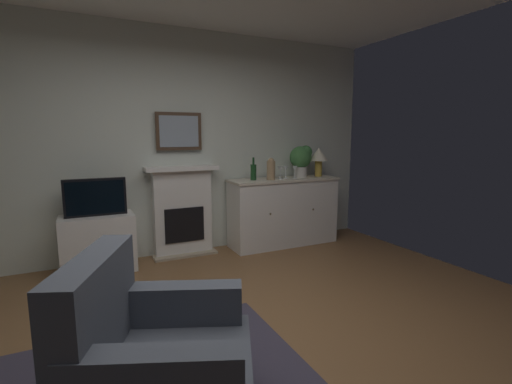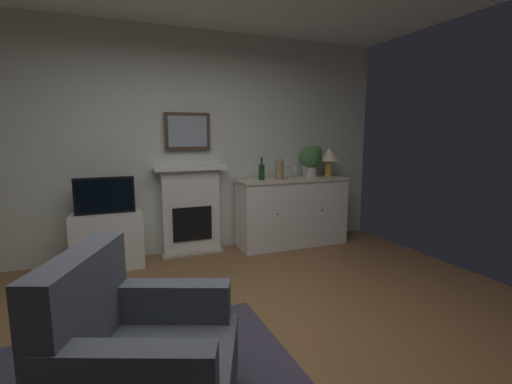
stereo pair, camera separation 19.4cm
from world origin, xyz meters
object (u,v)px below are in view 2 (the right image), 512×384
at_px(table_lamp, 329,157).
at_px(armchair, 139,358).
at_px(tv_set, 105,196).
at_px(tv_cabinet, 108,240).
at_px(framed_picture, 188,131).
at_px(sideboard_cabinet, 292,212).
at_px(wine_bottle, 262,172).
at_px(wine_glass_right, 304,169).
at_px(potted_plant_small, 311,158).
at_px(vase_decorative, 279,169).
at_px(wine_glass_center, 295,169).
at_px(wine_glass_left, 289,170).
at_px(fireplace_unit, 191,210).

distance_m(table_lamp, armchair, 3.79).
bearing_deg(tv_set, tv_cabinet, 90.00).
relative_size(framed_picture, sideboard_cabinet, 0.37).
bearing_deg(wine_bottle, framed_picture, 167.01).
bearing_deg(wine_glass_right, framed_picture, 170.00).
xyz_separation_m(potted_plant_small, armchair, (-2.47, -2.56, -0.77)).
height_order(vase_decorative, potted_plant_small, potted_plant_small).
bearing_deg(vase_decorative, potted_plant_small, 10.37).
distance_m(wine_bottle, armchair, 3.13).
bearing_deg(wine_bottle, tv_set, -179.24).
bearing_deg(table_lamp, wine_glass_right, -174.69).
height_order(wine_glass_right, tv_set, wine_glass_right).
relative_size(wine_glass_center, tv_cabinet, 0.22).
distance_m(vase_decorative, potted_plant_small, 0.54).
distance_m(sideboard_cabinet, wine_glass_left, 0.58).
relative_size(fireplace_unit, armchair, 1.06).
relative_size(sideboard_cabinet, potted_plant_small, 3.47).
height_order(wine_glass_left, armchair, wine_glass_left).
bearing_deg(wine_glass_right, wine_glass_left, 178.63).
xyz_separation_m(vase_decorative, potted_plant_small, (0.52, 0.10, 0.12)).
relative_size(wine_glass_center, wine_glass_right, 1.00).
height_order(framed_picture, wine_glass_left, framed_picture).
bearing_deg(vase_decorative, tv_cabinet, 178.22).
relative_size(table_lamp, wine_glass_right, 2.42).
xyz_separation_m(sideboard_cabinet, wine_glass_center, (0.04, 0.01, 0.57)).
height_order(vase_decorative, armchair, vase_decorative).
xyz_separation_m(table_lamp, wine_glass_right, (-0.41, -0.04, -0.16)).
relative_size(sideboard_cabinet, wine_glass_center, 9.04).
bearing_deg(wine_glass_left, framed_picture, 168.53).
distance_m(sideboard_cabinet, wine_glass_right, 0.59).
bearing_deg(sideboard_cabinet, vase_decorative, -167.15).
distance_m(wine_glass_center, wine_glass_right, 0.12).
bearing_deg(armchair, wine_glass_right, 46.84).
xyz_separation_m(wine_bottle, vase_decorative, (0.22, -0.07, 0.03)).
relative_size(table_lamp, potted_plant_small, 0.93).
bearing_deg(armchair, potted_plant_small, 45.94).
distance_m(tv_cabinet, tv_set, 0.51).
distance_m(fireplace_unit, tv_cabinet, 1.02).
xyz_separation_m(wine_glass_center, wine_glass_right, (0.11, -0.05, 0.00)).
xyz_separation_m(table_lamp, potted_plant_small, (-0.25, 0.05, -0.02)).
xyz_separation_m(framed_picture, vase_decorative, (1.11, -0.27, -0.47)).
bearing_deg(wine_bottle, table_lamp, -0.96).
bearing_deg(framed_picture, vase_decorative, -13.77).
bearing_deg(fireplace_unit, wine_glass_center, -6.89).
xyz_separation_m(tv_cabinet, tv_set, (0.00, -0.02, 0.51)).
relative_size(table_lamp, wine_glass_left, 2.42).
xyz_separation_m(tv_cabinet, armchair, (0.13, -2.53, 0.07)).
bearing_deg(fireplace_unit, armchair, -107.38).
height_order(wine_glass_right, potted_plant_small, potted_plant_small).
xyz_separation_m(table_lamp, vase_decorative, (-0.77, -0.05, -0.14)).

